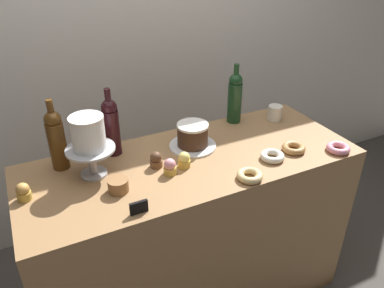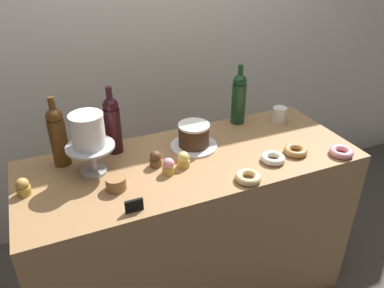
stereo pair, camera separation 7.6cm
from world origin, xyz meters
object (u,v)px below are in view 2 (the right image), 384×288
wine_bottle_dark_red (113,124)px  cupcake_chocolate (156,159)px  cupcake_strawberry (169,166)px  coffee_cup_ceramic (279,115)px  cupcake_lemon (183,160)px  donut_pink (341,152)px  wine_bottle_amber (58,135)px  donut_glazed (248,177)px  wine_bottle_green (239,98)px  chocolate_round_cake (194,135)px  white_layer_cake (88,130)px  donut_sugar (273,158)px  price_sign_chalkboard (134,206)px  cake_stand_pedestal (91,154)px  cookie_stack (116,183)px  donut_maple (295,151)px  cupcake_caramel (23,187)px

wine_bottle_dark_red → cupcake_chocolate: size_ratio=4.38×
cupcake_strawberry → coffee_cup_ceramic: size_ratio=0.87×
cupcake_lemon → donut_pink: 0.75m
wine_bottle_amber → donut_glazed: 0.84m
wine_bottle_green → chocolate_round_cake: bearing=-155.1°
wine_bottle_dark_red → cupcake_lemon: size_ratio=4.38×
white_layer_cake → donut_sugar: 0.83m
cupcake_chocolate → price_sign_chalkboard: 0.32m
wine_bottle_green → donut_pink: (0.28, -0.50, -0.13)m
cake_stand_pedestal → cookie_stack: cake_stand_pedestal is taller
cake_stand_pedestal → chocolate_round_cake: cake_stand_pedestal is taller
wine_bottle_dark_red → cupcake_lemon: bearing=-46.0°
chocolate_round_cake → donut_pink: size_ratio=1.35×
donut_glazed → donut_pink: size_ratio=1.00×
donut_pink → donut_maple: size_ratio=1.00×
cake_stand_pedestal → cupcake_lemon: size_ratio=2.79×
cupcake_caramel → price_sign_chalkboard: (0.38, -0.28, -0.01)m
cupcake_chocolate → donut_glazed: cupcake_chocolate is taller
donut_glazed → cookie_stack: (-0.52, 0.16, 0.01)m
white_layer_cake → wine_bottle_amber: wine_bottle_amber is taller
cupcake_chocolate → donut_maple: 0.66m
price_sign_chalkboard → donut_maple: bearing=7.4°
wine_bottle_amber → cupcake_chocolate: bearing=-25.8°
coffee_cup_ceramic → wine_bottle_green: bearing=157.4°
cupcake_lemon → donut_maple: 0.54m
wine_bottle_amber → donut_maple: (1.02, -0.35, -0.13)m
donut_glazed → price_sign_chalkboard: (-0.50, -0.00, 0.01)m
cupcake_caramel → price_sign_chalkboard: cupcake_caramel is taller
wine_bottle_green → donut_glazed: size_ratio=2.91×
chocolate_round_cake → donut_glazed: bearing=-74.9°
white_layer_cake → cupcake_chocolate: (0.27, -0.06, -0.17)m
cake_stand_pedestal → coffee_cup_ceramic: 1.03m
donut_maple → wine_bottle_amber: bearing=161.2°
cake_stand_pedestal → donut_glazed: cake_stand_pedestal is taller
donut_pink → coffee_cup_ceramic: 0.42m
white_layer_cake → cupcake_lemon: size_ratio=1.94×
cupcake_strawberry → chocolate_round_cake: bearing=41.1°
white_layer_cake → wine_bottle_dark_red: wine_bottle_dark_red is taller
donut_pink → donut_maple: (-0.19, 0.09, 0.00)m
cupcake_lemon → coffee_cup_ceramic: 0.68m
white_layer_cake → donut_pink: bearing=-16.1°
donut_glazed → cupcake_chocolate: bearing=140.5°
cupcake_caramel → donut_glazed: 0.91m
wine_bottle_amber → cupcake_chocolate: (0.38, -0.18, -0.11)m
white_layer_cake → donut_sugar: bearing=-17.1°
chocolate_round_cake → cookie_stack: (-0.43, -0.19, -0.04)m
chocolate_round_cake → wine_bottle_dark_red: bearing=162.9°
white_layer_cake → cupcake_chocolate: 0.32m
donut_sugar → cookie_stack: bearing=173.8°
donut_sugar → donut_maple: same height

